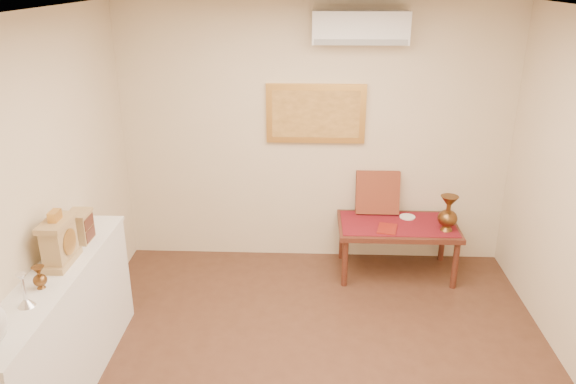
# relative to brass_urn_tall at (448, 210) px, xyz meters

# --- Properties ---
(ceiling) EXTENTS (4.50, 4.50, 0.00)m
(ceiling) POSITION_rel_brass_urn_tall_xyz_m (-1.30, -1.75, 1.92)
(ceiling) COLOR white
(ceiling) RESTS_ON ground
(wall_back) EXTENTS (4.00, 0.02, 2.70)m
(wall_back) POSITION_rel_brass_urn_tall_xyz_m (-1.30, 0.50, 0.57)
(wall_back) COLOR beige
(wall_back) RESTS_ON ground
(wall_left) EXTENTS (0.02, 4.50, 2.70)m
(wall_left) POSITION_rel_brass_urn_tall_xyz_m (-3.30, -1.75, 0.57)
(wall_left) COLOR beige
(wall_left) RESTS_ON ground
(candlestick) EXTENTS (0.11, 0.11, 0.23)m
(candlestick) POSITION_rel_brass_urn_tall_xyz_m (-3.12, -2.13, 0.32)
(candlestick) COLOR silver
(candlestick) RESTS_ON display_ledge
(brass_urn_small) EXTENTS (0.09, 0.09, 0.21)m
(brass_urn_small) POSITION_rel_brass_urn_tall_xyz_m (-3.12, -1.92, 0.31)
(brass_urn_small) COLOR brown
(brass_urn_small) RESTS_ON display_ledge
(table_cloth) EXTENTS (1.14, 0.59, 0.01)m
(table_cloth) POSITION_rel_brass_urn_tall_xyz_m (-0.45, 0.13, -0.22)
(table_cloth) COLOR maroon
(table_cloth) RESTS_ON low_table
(brass_urn_tall) EXTENTS (0.19, 0.19, 0.44)m
(brass_urn_tall) POSITION_rel_brass_urn_tall_xyz_m (0.00, 0.00, 0.00)
(brass_urn_tall) COLOR brown
(brass_urn_tall) RESTS_ON table_cloth
(plate) EXTENTS (0.16, 0.16, 0.01)m
(plate) POSITION_rel_brass_urn_tall_xyz_m (-0.34, 0.29, -0.21)
(plate) COLOR white
(plate) RESTS_ON table_cloth
(menu) EXTENTS (0.23, 0.28, 0.01)m
(menu) POSITION_rel_brass_urn_tall_xyz_m (-0.58, -0.01, -0.21)
(menu) COLOR maroon
(menu) RESTS_ON table_cloth
(cushion) EXTENTS (0.45, 0.19, 0.46)m
(cushion) POSITION_rel_brass_urn_tall_xyz_m (-0.64, 0.41, 0.01)
(cushion) COLOR #5E1217
(cushion) RESTS_ON table_cloth
(display_ledge) EXTENTS (0.37, 2.02, 0.98)m
(display_ledge) POSITION_rel_brass_urn_tall_xyz_m (-3.13, -1.75, -0.29)
(display_ledge) COLOR white
(display_ledge) RESTS_ON floor
(mantel_clock) EXTENTS (0.17, 0.36, 0.41)m
(mantel_clock) POSITION_rel_brass_urn_tall_xyz_m (-3.12, -1.58, 0.38)
(mantel_clock) COLOR tan
(mantel_clock) RESTS_ON display_ledge
(wooden_chest) EXTENTS (0.16, 0.21, 0.24)m
(wooden_chest) POSITION_rel_brass_urn_tall_xyz_m (-3.12, -1.22, 0.33)
(wooden_chest) COLOR tan
(wooden_chest) RESTS_ON display_ledge
(low_table) EXTENTS (1.20, 0.70, 0.55)m
(low_table) POSITION_rel_brass_urn_tall_xyz_m (-0.45, 0.13, -0.29)
(low_table) COLOR #522418
(low_table) RESTS_ON floor
(painting) EXTENTS (1.00, 0.06, 0.60)m
(painting) POSITION_rel_brass_urn_tall_xyz_m (-1.30, 0.48, 0.82)
(painting) COLOR gold
(painting) RESTS_ON wall_back
(ac_unit) EXTENTS (0.90, 0.25, 0.30)m
(ac_unit) POSITION_rel_brass_urn_tall_xyz_m (-0.90, 0.37, 1.67)
(ac_unit) COLOR white
(ac_unit) RESTS_ON wall_back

